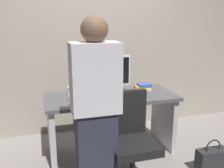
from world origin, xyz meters
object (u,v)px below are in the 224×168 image
Objects in this scene: mouse at (133,95)px; book_stack at (143,87)px; person_at_desk at (96,113)px; handbag at (212,160)px; desk at (111,112)px; keyboard at (109,98)px; monitor at (108,72)px; office_chair at (131,146)px; cup_by_monitor at (71,91)px; cup_near_keyboard at (71,98)px.

book_stack reaches higher than mouse.
person_at_desk is 1.24m from book_stack.
handbag is at bearing -62.17° from book_stack.
desk is at bearing 156.65° from mouse.
keyboard is at bearing 65.58° from person_at_desk.
keyboard is 1.14× the size of handbag.
mouse is 0.45× the size of book_stack.
monitor is 1.51m from handbag.
office_chair is 0.67m from keyboard.
cup_by_monitor is (-0.09, 0.95, -0.07)m from person_at_desk.
book_stack is at bearing 13.73° from desk.
monitor is at bearing 137.50° from handbag.
cup_near_keyboard is at bearing -177.18° from keyboard.
cup_near_keyboard reaches higher than keyboard.
person_at_desk reaches higher than book_stack.
cup_near_keyboard reaches higher than mouse.
book_stack is (0.46, 0.11, 0.25)m from desk.
desk is 0.94× the size of person_at_desk.
cup_by_monitor reaches higher than desk.
mouse is at bearing -134.97° from book_stack.
desk is 4.08× the size of handbag.
monitor is 0.50m from cup_by_monitor.
cup_near_keyboard is 0.89× the size of cup_by_monitor.
person_at_desk is 3.81× the size of keyboard.
office_chair is 9.42× the size of cup_by_monitor.
keyboard is at bearing -0.05° from cup_near_keyboard.
monitor is at bearing 68.39° from person_at_desk.
monitor is at bearing -178.39° from book_stack.
book_stack is at bearing 1.61° from monitor.
desk is 15.44× the size of mouse.
cup_near_keyboard is 0.97m from book_stack.
book_stack is (0.83, 0.92, -0.08)m from person_at_desk.
mouse is at bearing 0.76° from cup_near_keyboard.
cup_by_monitor is (-0.45, 0.85, 0.35)m from office_chair.
keyboard is 0.48m from cup_by_monitor.
cup_by_monitor is 0.92m from book_stack.
office_chair reaches higher than cup_by_monitor.
keyboard is at bearing 94.13° from office_chair.
book_stack is at bearing 60.19° from office_chair.
person_at_desk reaches higher than cup_by_monitor.
mouse is 0.31m from book_stack.
person_at_desk reaches higher than keyboard.
keyboard is 1.93× the size of book_stack.
cup_by_monitor is at bearing 162.97° from desk.
keyboard is (-0.05, -0.12, 0.23)m from desk.
cup_by_monitor is at bearing 95.29° from person_at_desk.
book_stack is at bearing 13.56° from cup_near_keyboard.
book_stack is 1.15m from handbag.
desk is at bearing 140.91° from handbag.
cup_near_keyboard is (-0.43, 0.00, 0.03)m from keyboard.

